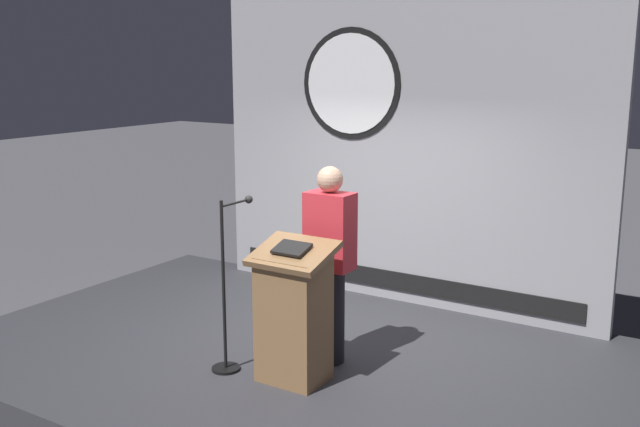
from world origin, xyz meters
TOP-DOWN VIEW (x-y plane):
  - ground_plane at (0.00, 0.00)m, footprint 40.00×40.00m
  - stage_platform at (0.00, 0.00)m, footprint 6.40×4.00m
  - banner_display at (-0.02, 1.85)m, footprint 4.41×0.12m
  - podium at (0.19, -0.47)m, footprint 0.64×0.49m
  - speaker_person at (0.24, 0.01)m, footprint 0.40×0.26m
  - microphone_stand at (-0.40, -0.57)m, footprint 0.24×0.52m

SIDE VIEW (x-z plane):
  - ground_plane at x=0.00m, z-range 0.00..0.00m
  - stage_platform at x=0.00m, z-range 0.00..0.30m
  - microphone_stand at x=-0.40m, z-range 0.08..1.54m
  - podium at x=0.19m, z-range 0.28..1.45m
  - speaker_person at x=0.24m, z-range 0.32..2.03m
  - banner_display at x=-0.02m, z-range 0.30..3.82m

